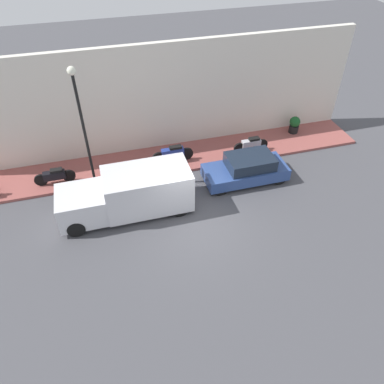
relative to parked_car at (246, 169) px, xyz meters
name	(u,v)px	position (x,y,z in m)	size (l,w,h in m)	color
ground_plane	(194,222)	(-2.04, 3.07, -0.61)	(60.00, 60.00, 0.00)	#47474C
sidewalk	(169,159)	(2.49, 3.07, -0.55)	(2.41, 19.69, 0.13)	#934C47
building_facade	(161,99)	(3.85, 3.07, 2.06)	(0.30, 19.69, 5.35)	silver
parked_car	(246,169)	(0.00, 0.00, 0.00)	(1.64, 3.81, 1.28)	#2D4784
delivery_van	(128,193)	(-0.68, 5.52, 0.36)	(1.90, 5.40, 1.91)	silver
scooter_silver	(251,144)	(1.96, -1.06, -0.06)	(0.30, 1.82, 0.77)	#B7B7BF
motorcycle_blue	(173,153)	(2.15, 2.95, -0.01)	(0.30, 2.04, 0.86)	navy
motorcycle_black	(55,176)	(1.97, 8.49, -0.07)	(0.30, 1.81, 0.74)	black
streetlamp	(81,113)	(1.51, 6.78, 3.06)	(0.34, 0.34, 5.45)	black
potted_plant	(294,124)	(3.04, -4.02, 0.00)	(0.57, 0.57, 0.92)	black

